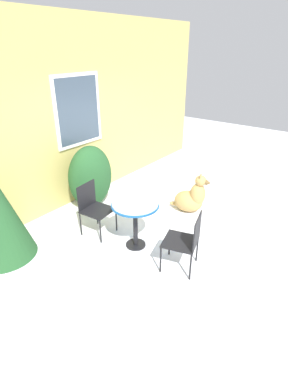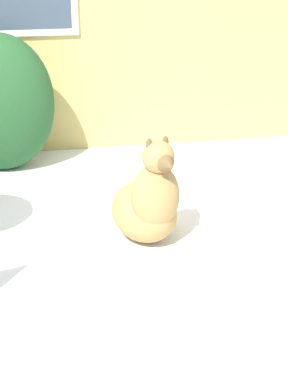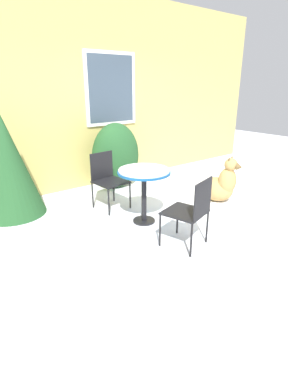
% 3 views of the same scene
% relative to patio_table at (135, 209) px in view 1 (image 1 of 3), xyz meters
% --- Properties ---
extents(ground_plane, '(16.00, 16.00, 0.00)m').
position_rel_patio_table_xyz_m(ground_plane, '(0.72, -0.22, -0.66)').
color(ground_plane, white).
extents(house_wall, '(8.00, 0.10, 3.40)m').
position_rel_patio_table_xyz_m(house_wall, '(0.72, 1.98, 1.04)').
color(house_wall, tan).
rests_on(house_wall, ground_plane).
extents(shrub_left, '(0.93, 0.66, 1.21)m').
position_rel_patio_table_xyz_m(shrub_left, '(0.53, 1.53, -0.05)').
color(shrub_left, '#235128').
rests_on(shrub_left, ground_plane).
extents(patio_table, '(0.72, 0.72, 0.78)m').
position_rel_patio_table_xyz_m(patio_table, '(0.00, 0.00, 0.00)').
color(patio_table, black).
rests_on(patio_table, ground_plane).
extents(patio_chair_near_table, '(0.50, 0.50, 0.87)m').
position_rel_patio_table_xyz_m(patio_chair_near_table, '(-0.10, 0.80, -0.18)').
color(patio_chair_near_table, black).
rests_on(patio_chair_near_table, ground_plane).
extents(patio_chair_far_side, '(0.56, 0.56, 0.87)m').
position_rel_patio_table_xyz_m(patio_chair_far_side, '(0.01, -0.88, -0.18)').
color(patio_chair_far_side, black).
rests_on(patio_chair_far_side, ground_plane).
extents(dog, '(0.55, 0.76, 0.78)m').
position_rel_patio_table_xyz_m(dog, '(1.50, -0.15, -0.38)').
color(dog, tan).
rests_on(dog, ground_plane).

